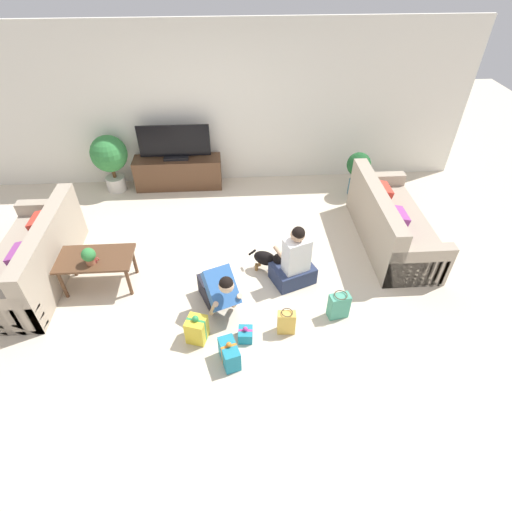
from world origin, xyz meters
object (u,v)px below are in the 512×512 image
Objects in this scene: gift_box_a at (229,354)px; tabletop_plant at (89,256)px; sofa_left at (34,260)px; person_kneeling at (219,289)px; potted_plant_back_left at (110,157)px; gift_bag_a at (286,322)px; dog at (269,259)px; gift_box_c at (245,334)px; potted_plant_corner_right at (358,169)px; sofa_right at (390,224)px; coffee_table at (96,261)px; gift_bag_b at (339,306)px; tv_console at (179,173)px; mug at (93,260)px; gift_box_b at (197,329)px; tv at (175,144)px; person_sitting at (294,263)px.

tabletop_plant reaches higher than gift_box_a.
sofa_left is 2.49m from person_kneeling.
potted_plant_back_left is 4.25m from gift_bag_a.
dog is 1.19m from gift_box_c.
potted_plant_back_left is 4.05m from gift_box_c.
person_kneeling is (-2.32, -2.53, -0.16)m from potted_plant_corner_right.
gift_box_c is (-2.17, -1.68, -0.23)m from sofa_right.
potted_plant_corner_right is (3.85, 2.01, 0.08)m from coffee_table.
potted_plant_back_left reaches higher than tabletop_plant.
person_kneeling is 2.25× the size of gift_bag_b.
tv_console is 2.72m from dog.
sofa_right is 4.06m from mug.
tabletop_plant is (-0.01, -0.11, 0.18)m from coffee_table.
gift_box_b reaches higher than gift_box_c.
tabletop_plant is at bearing -107.74° from tv.
dog is (-1.80, -0.56, -0.09)m from sofa_right.
gift_box_a is at bearing -77.49° from tv.
person_sitting is (-1.35, -2.11, -0.16)m from potted_plant_corner_right.
gift_box_c is at bearing -80.90° from person_kneeling.
gift_bag_b is at bearing -110.69° from dog.
potted_plant_back_left is 2.53m from tabletop_plant.
sofa_left is 5.75× the size of gift_box_a.
sofa_right is 1.33× the size of tv_console.
coffee_table is at bearing 98.85° from mug.
gift_box_a is (-0.55, -1.42, -0.08)m from dog.
person_sitting is 2.52m from tabletop_plant.
potted_plant_corner_right reaches higher than tabletop_plant.
potted_plant_corner_right is at bearing 28.71° from mug.
potted_plant_back_left is 1.09× the size of person_sitting.
tv is 1.57× the size of potted_plant_corner_right.
mug is at bearing 167.73° from gift_bag_b.
coffee_table is 2.83× the size of gift_bag_a.
person_sitting reaches higher than tv_console.
dog reaches higher than gift_box_a.
person_sitting reaches higher than gift_box_b.
tv reaches higher than potted_plant_corner_right.
sofa_right reaches higher than gift_box_b.
gift_box_b is at bearing -37.02° from coffee_table.
tv_console is 4.32× the size of gift_box_a.
tv_console reaches higher than gift_box_a.
gift_bag_a is at bearing -117.80° from potted_plant_corner_right.
sofa_right is at bearing 53.19° from gift_bag_b.
gift_box_b is at bearing 136.92° from gift_box_a.
potted_plant_back_left is 4.21m from gift_box_a.
gift_box_a is 0.49m from gift_box_b.
gift_bag_a is at bearing -66.23° from tv.
sofa_right is at bearing -22.07° from potted_plant_back_left.
mug is at bearing -107.33° from tv_console.
mug is (0.30, -2.50, -0.12)m from potted_plant_back_left.
tabletop_plant is (-0.82, -2.57, -0.21)m from tv.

